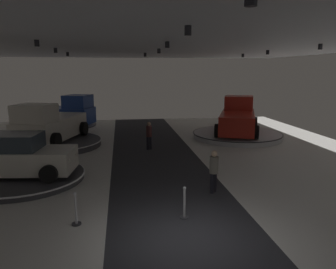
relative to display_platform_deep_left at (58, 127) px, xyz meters
The scene contains 14 objects.
ground 18.85m from the display_platform_deep_left, 69.97° to the right, with size 24.00×44.00×0.06m.
ceiling_with_spotlights 19.60m from the display_platform_deep_left, 69.97° to the right, with size 24.00×44.00×0.39m.
display_platform_deep_left is the anchor object (origin of this frame).
pickup_truck_deep_left 1.13m from the display_platform_deep_left, 18.31° to the right, with size 5.69×3.93×2.30m.
display_platform_far_left 5.95m from the display_platform_deep_left, 82.98° to the right, with size 5.68×5.68×0.36m.
pickup_truck_far_left 6.34m from the display_platform_deep_left, 84.17° to the right, with size 3.83×5.68×2.30m.
display_platform_mid_left 12.12m from the display_platform_deep_left, 86.73° to the right, with size 5.00×5.00×0.25m.
display_car_mid_left 12.14m from the display_platform_deep_left, 86.87° to the right, with size 4.38×2.62×1.71m.
display_platform_far_right 13.36m from the display_platform_deep_left, 22.48° to the right, with size 5.85×5.85×0.35m.
pickup_truck_far_right 13.41m from the display_platform_deep_left, 21.10° to the right, with size 4.12×5.70×2.30m.
visitor_walking_near 16.61m from the display_platform_deep_left, 61.01° to the right, with size 0.32×0.32×1.59m.
visitor_walking_far 9.84m from the display_platform_deep_left, 50.15° to the right, with size 0.32×0.32×1.59m.
stanchion_b 17.70m from the display_platform_deep_left, 68.18° to the right, with size 0.28×0.28×1.01m.
stanchion_c 16.75m from the display_platform_deep_left, 78.36° to the right, with size 0.28×0.28×1.01m.
Camera 1 is at (-1.70, -7.89, 4.43)m, focal length 35.09 mm.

